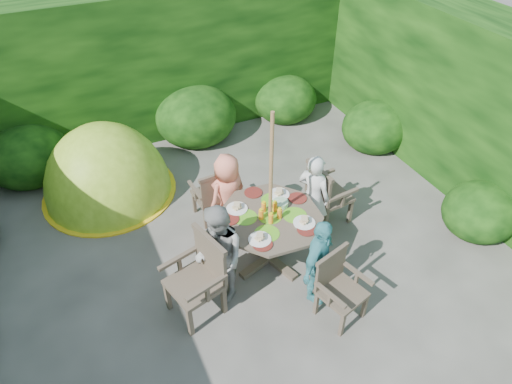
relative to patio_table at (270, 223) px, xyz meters
name	(u,v)px	position (x,y,z in m)	size (l,w,h in m)	color
ground	(241,276)	(-0.45, -0.11, -0.65)	(60.00, 60.00, 0.00)	#494641
hedge_enclosure	(198,141)	(-0.45, 1.22, 0.60)	(9.00, 9.00, 2.50)	black
patio_table	(270,223)	(0.00, 0.00, 0.00)	(1.66, 1.66, 0.92)	#42372B
parasol_pole	(270,195)	(0.00, 0.00, 0.45)	(0.04, 0.04, 2.20)	olive
garden_chair_right	(326,193)	(1.04, 0.35, -0.14)	(0.55, 0.61, 0.94)	#42372B
garden_chair_left	(200,276)	(-1.04, -0.34, -0.11)	(0.67, 0.72, 1.00)	#42372B
garden_chair_back	(213,194)	(-0.36, 1.05, -0.19)	(0.54, 0.49, 0.85)	#42372B
garden_chair_front	(338,286)	(0.33, -1.06, -0.20)	(0.60, 0.56, 0.84)	#42372B
child_right	(313,196)	(0.76, 0.24, -0.01)	(0.46, 0.30, 1.27)	silver
child_left	(219,255)	(-0.77, -0.24, 0.02)	(0.65, 0.50, 1.33)	#9C9B97
child_back	(228,195)	(-0.25, 0.76, -0.03)	(0.60, 0.39, 1.23)	#FF8569
child_front	(318,262)	(0.24, -0.76, -0.05)	(0.70, 0.29, 1.19)	#4AA6AE
dome_tent	(111,193)	(-1.62, 2.28, -0.65)	(2.40, 2.40, 2.30)	#89B723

